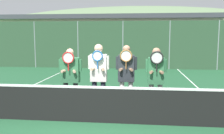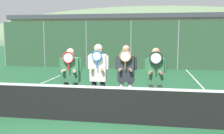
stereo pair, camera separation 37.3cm
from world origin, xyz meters
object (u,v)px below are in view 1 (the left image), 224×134
(player_rightmost, at_px, (156,76))
(car_center, at_px, (208,53))
(player_center_right, at_px, (126,74))
(player_center_left, at_px, (99,73))
(player_leftmost, at_px, (70,75))
(car_far_left, at_px, (62,51))
(car_left_of_center, at_px, (134,52))

(player_rightmost, xyz_separation_m, car_center, (4.37, 11.74, -0.19))
(player_center_right, bearing_deg, player_center_left, -170.92)
(player_leftmost, relative_size, player_center_left, 0.94)
(player_leftmost, bearing_deg, player_rightmost, -2.02)
(car_far_left, distance_m, car_center, 10.58)
(player_center_right, relative_size, player_rightmost, 1.03)
(car_center, bearing_deg, player_center_left, -116.54)
(player_center_right, distance_m, player_rightmost, 0.78)
(player_center_left, distance_m, car_left_of_center, 11.52)
(player_rightmost, distance_m, car_left_of_center, 11.54)
(player_center_left, height_order, car_center, player_center_left)
(car_far_left, xyz_separation_m, car_left_of_center, (5.36, -0.32, -0.04))
(player_center_right, relative_size, car_center, 0.44)
(player_center_left, bearing_deg, player_rightmost, -0.32)
(car_left_of_center, height_order, car_center, car_left_of_center)
(player_center_left, relative_size, car_far_left, 0.42)
(player_rightmost, distance_m, car_center, 12.53)
(player_center_left, bearing_deg, car_center, 63.46)
(player_center_right, bearing_deg, car_left_of_center, 90.41)
(player_center_left, bearing_deg, car_far_left, 111.76)
(car_far_left, relative_size, car_center, 1.07)
(car_center, bearing_deg, player_leftmost, -119.68)
(car_left_of_center, bearing_deg, player_rightmost, -85.78)
(player_center_left, distance_m, car_far_left, 12.73)
(player_center_left, height_order, player_rightmost, player_center_left)
(player_leftmost, bearing_deg, car_left_of_center, 82.87)
(player_center_left, relative_size, player_center_right, 1.02)
(car_left_of_center, bearing_deg, car_far_left, 176.61)
(player_leftmost, height_order, car_center, player_leftmost)
(player_center_left, relative_size, car_center, 0.45)
(car_center, bearing_deg, car_left_of_center, -177.44)
(car_far_left, bearing_deg, car_center, -0.45)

